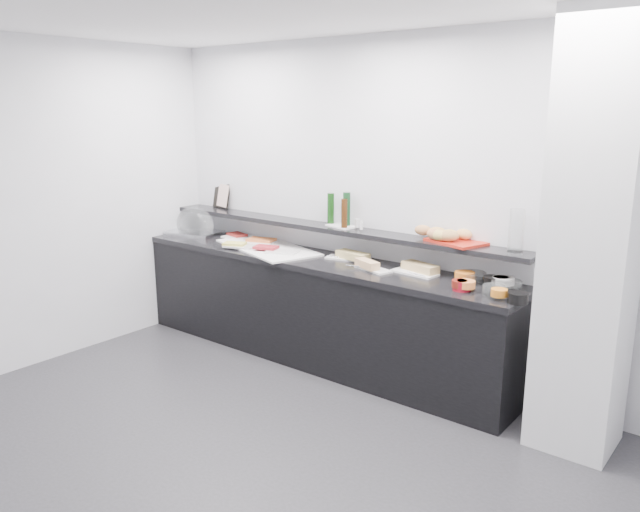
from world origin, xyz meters
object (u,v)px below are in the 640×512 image
Objects in this scene: cloche_base at (194,233)px; carafe at (516,231)px; bread_tray at (456,242)px; framed_print at (222,195)px; condiment_tray at (342,226)px; sandwich_plate_mid at (373,269)px.

carafe is (3.18, 0.20, 0.38)m from cloche_base.
bread_tray is 1.35× the size of carafe.
framed_print is 2.61m from bread_tray.
condiment_tray is 1.51m from carafe.
framed_print reaches higher than condiment_tray.
sandwich_plate_mid is 1.03× the size of carafe.
carafe is at bearing 12.45° from condiment_tray.
framed_print is 3.06m from carafe.
framed_print is at bearing 178.53° from carafe.
framed_print reaches higher than sandwich_plate_mid.
framed_print is at bearing -170.61° from condiment_tray.
condiment_tray is at bearing -179.91° from carafe.
cloche_base is at bearing -176.43° from carafe.
bread_tray is (2.72, 0.20, 0.24)m from cloche_base.
carafe reaches higher than cloche_base.
framed_print reaches higher than bread_tray.
framed_print is 0.64× the size of bread_tray.
bread_tray is 0.47m from carafe.
cloche_base is at bearing -110.02° from framed_print.
condiment_tray is at bearing 169.06° from sandwich_plate_mid.
carafe reaches higher than bread_tray.
carafe is (1.50, 0.00, 0.14)m from condiment_tray.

